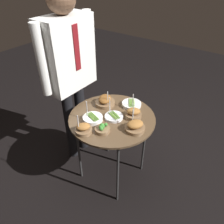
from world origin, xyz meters
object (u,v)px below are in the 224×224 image
Objects in this scene: bowl_broccoli_center at (102,129)px; bowl_roast_near_rim at (83,129)px; waiter_figure at (69,63)px; serving_cart at (112,121)px; bowl_roast_front_center at (133,113)px; bowl_asparagus_back_left at (132,104)px; bowl_roast_far_rim at (135,126)px; bowl_asparagus_front_right at (114,116)px; bowl_roast_back_right at (105,101)px; bowl_asparagus_mid_left at (93,118)px.

bowl_roast_near_rim is (-0.09, 0.11, 0.01)m from bowl_broccoli_center.
bowl_roast_near_rim is at bearing -126.68° from waiter_figure.
serving_cart is 0.19m from bowl_roast_front_center.
waiter_figure reaches higher than bowl_asparagus_back_left.
bowl_roast_far_rim is 0.22m from bowl_asparagus_front_right.
waiter_figure is (-0.19, 0.53, 0.32)m from bowl_asparagus_back_left.
bowl_roast_back_right is at bearing -77.19° from waiter_figure.
bowl_roast_far_rim is 0.96× the size of bowl_asparagus_back_left.
bowl_broccoli_center is (-0.42, -0.01, 0.01)m from bowl_asparagus_back_left.
bowl_roast_back_right is (-0.12, 0.20, 0.02)m from bowl_asparagus_back_left.
bowl_roast_far_rim is 0.91× the size of bowl_roast_back_right.
serving_cart is at bearing 83.14° from bowl_roast_far_rim.
serving_cart is at bearing 170.47° from bowl_asparagus_back_left.
bowl_roast_near_rim reaches higher than bowl_roast_back_right.
waiter_figure is (0.04, 0.49, 0.38)m from serving_cart.
bowl_asparagus_front_right reaches higher than bowl_asparagus_back_left.
bowl_roast_far_rim is at bearing -96.86° from serving_cart.
waiter_figure is at bearing 67.01° from bowl_asparagus_mid_left.
waiter_figure reaches higher than bowl_asparagus_mid_left.
serving_cart is 4.41× the size of bowl_roast_far_rim.
bowl_roast_back_right is 0.11× the size of waiter_figure.
bowl_roast_near_rim reaches higher than bowl_broccoli_center.
waiter_figure is (0.04, 0.50, 0.32)m from bowl_asparagus_front_right.
waiter_figure reaches higher than bowl_asparagus_front_right.
bowl_asparagus_front_right is 0.11× the size of waiter_figure.
bowl_asparagus_mid_left is at bearing 136.60° from bowl_asparagus_front_right.
bowl_roast_back_right reaches higher than bowl_roast_front_center.
bowl_asparagus_mid_left reaches higher than bowl_roast_far_rim.
bowl_asparagus_mid_left is at bearing 66.99° from bowl_broccoli_center.
bowl_roast_far_rim reaches higher than bowl_roast_back_right.
waiter_figure reaches higher than bowl_roast_back_right.
bowl_roast_back_right is at bearing 34.76° from bowl_broccoli_center.
bowl_asparagus_front_right is at bearing -121.93° from bowl_roast_back_right.
bowl_asparagus_front_right reaches higher than bowl_asparagus_mid_left.
bowl_asparagus_back_left is at bearing -11.12° from bowl_roast_near_rim.
bowl_broccoli_center is at bearing 162.79° from bowl_roast_front_center.
bowl_asparagus_mid_left is 0.16m from bowl_roast_near_rim.
bowl_asparagus_mid_left is at bearing 133.50° from bowl_roast_front_center.
bowl_asparagus_mid_left is 0.33m from bowl_roast_front_center.
bowl_roast_far_rim is 0.24m from bowl_broccoli_center.
bowl_broccoli_center is (-0.19, -0.05, 0.07)m from serving_cart.
bowl_roast_front_center is (-0.13, -0.10, 0.02)m from bowl_asparagus_back_left.
bowl_roast_far_rim is at bearing -109.90° from bowl_roast_back_right.
bowl_roast_near_rim is (-0.15, -0.04, 0.01)m from bowl_asparagus_mid_left.
bowl_roast_near_rim is at bearing 152.39° from bowl_roast_front_center.
bowl_roast_front_center is (0.10, -0.14, 0.08)m from serving_cart.
bowl_roast_far_rim is at bearing -50.02° from bowl_roast_near_rim.
bowl_roast_far_rim reaches higher than bowl_broccoli_center.
bowl_roast_near_rim is at bearing 129.98° from bowl_roast_far_rim.
bowl_asparagus_back_left is at bearing 36.40° from bowl_roast_far_rim.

